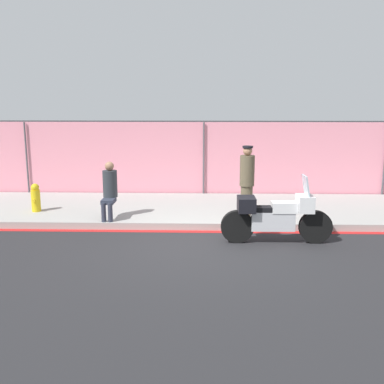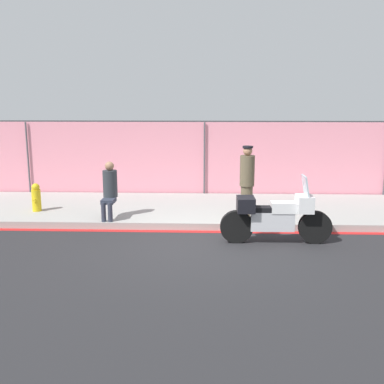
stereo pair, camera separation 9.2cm
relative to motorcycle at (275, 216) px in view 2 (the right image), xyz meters
name	(u,v)px [view 2 (the right image)]	position (x,y,z in m)	size (l,w,h in m)	color
ground_plane	(202,246)	(-1.52, -0.29, -0.57)	(120.00, 120.00, 0.00)	#262628
sidewalk	(204,209)	(-1.52, 2.58, -0.49)	(39.89, 3.46, 0.16)	#9E9E99
curb_paint_stripe	(203,232)	(-1.52, 0.76, -0.57)	(39.89, 0.18, 0.01)	red
storefront_fence	(204,161)	(-1.52, 4.39, 0.58)	(37.90, 0.17, 2.31)	pink
motorcycle	(275,216)	(0.00, 0.00, 0.00)	(2.32, 0.51, 1.44)	black
officer_standing	(247,180)	(-0.46, 1.66, 0.47)	(0.35, 0.35, 1.70)	brown
person_seated_on_curb	(110,187)	(-3.74, 1.32, 0.34)	(0.34, 0.68, 1.35)	#2D3342
fire_hydrant	(36,197)	(-5.76, 1.90, -0.06)	(0.23, 0.28, 0.72)	gold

